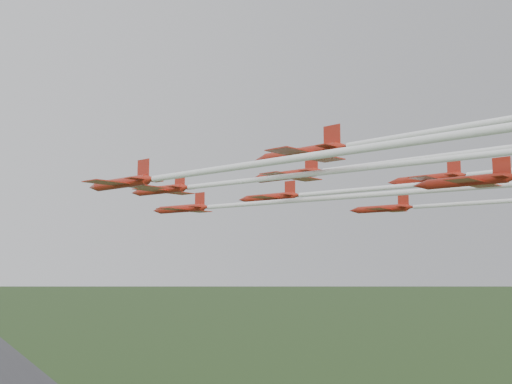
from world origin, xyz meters
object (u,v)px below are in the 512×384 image
jet_row3_right (490,202)px  jet_row3_left (242,166)px  jet_lead (274,202)px  jet_row3_mid (358,167)px  jet_row2_left (261,179)px  jet_row4_left (421,134)px  jet_row2_right (374,189)px

jet_row3_right → jet_row3_left: bearing=176.6°
jet_lead → jet_row3_mid: (-0.24, -17.08, 2.47)m
jet_row2_left → jet_row4_left: bearing=-98.7°
jet_row3_mid → jet_row3_left: bearing=-172.2°
jet_row2_left → jet_row2_right: size_ratio=0.86×
jet_row4_left → jet_row3_right: bearing=12.9°
jet_row3_left → jet_row3_mid: bearing=7.0°
jet_row3_left → jet_row4_left: (14.17, -5.44, 3.17)m
jet_row3_mid → jet_row3_right: jet_row3_mid is taller
jet_row3_left → jet_row2_right: bearing=14.7°
jet_row3_right → jet_row2_left: bearing=157.9°
jet_row3_right → jet_row2_right: bearing=121.9°
jet_row2_left → jet_row3_right: jet_row2_left is taller
jet_row3_right → jet_row4_left: jet_row4_left is taller
jet_lead → jet_row2_right: (13.32, -5.20, 2.14)m
jet_row3_right → jet_row4_left: (-30.88, -16.03, 2.79)m
jet_row3_right → jet_row3_mid: bearing=167.1°
jet_row2_left → jet_row2_right: jet_row2_right is taller
jet_row2_left → jet_lead: bearing=31.4°
jet_lead → jet_row4_left: 32.14m
jet_row2_left → jet_row4_left: jet_row4_left is taller
jet_row3_left → jet_row3_mid: 22.03m
jet_row3_left → jet_row3_right: 46.28m
jet_row2_right → jet_row3_right: size_ratio=1.12×
jet_row2_left → jet_row2_right: 24.11m
jet_lead → jet_row3_right: bearing=-52.2°
jet_lead → jet_row3_right: jet_lead is taller
jet_row3_left → jet_row3_mid: size_ratio=1.26×
jet_row2_right → jet_row3_right: bearing=-60.3°
jet_row3_left → jet_row4_left: 15.51m
jet_row2_right → jet_row4_left: size_ratio=1.23×
jet_row2_right → jet_row3_mid: jet_row3_mid is taller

